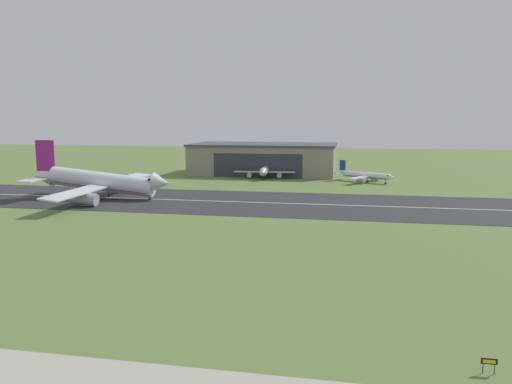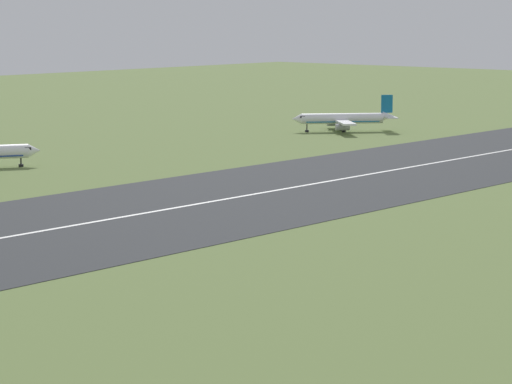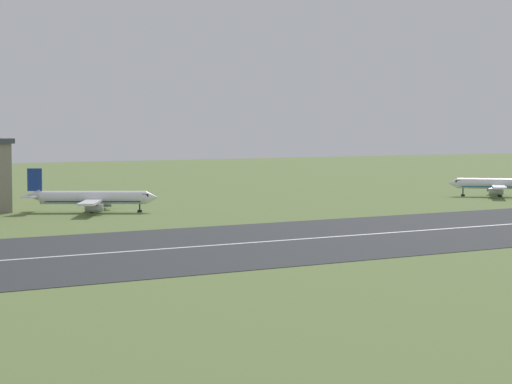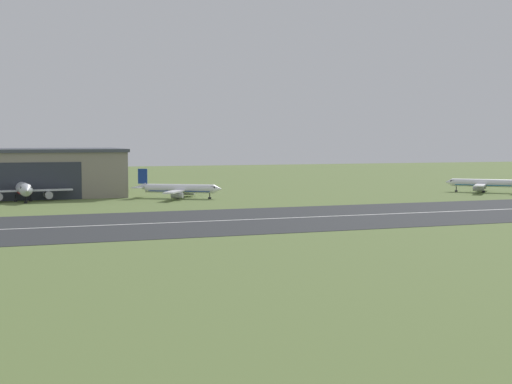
{
  "view_description": "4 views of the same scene",
  "coord_description": "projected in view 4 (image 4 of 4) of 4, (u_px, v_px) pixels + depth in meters",
  "views": [
    {
      "loc": [
        -14.22,
        -14.02,
        23.44
      ],
      "look_at": [
        -35.47,
        95.45,
        7.27
      ],
      "focal_mm": 35.0,
      "sensor_mm": 36.0,
      "label": 1
    },
    {
      "loc": [
        -128.35,
        12.18,
        26.0
      ],
      "look_at": [
        -32.03,
        95.71,
        6.82
      ],
      "focal_mm": 85.0,
      "sensor_mm": 36.0,
      "label": 2
    },
    {
      "loc": [
        -76.0,
        12.18,
        15.53
      ],
      "look_at": [
        -15.41,
        111.99,
        7.66
      ],
      "focal_mm": 70.0,
      "sensor_mm": 36.0,
      "label": 3
    },
    {
      "loc": [
        -53.76,
        -6.78,
        15.66
      ],
      "look_at": [
        -17.37,
        94.75,
        7.71
      ],
      "focal_mm": 50.0,
      "sensor_mm": 36.0,
      "label": 4
    }
  ],
  "objects": [
    {
      "name": "runway_centreline",
      "position": [
        288.0,
        218.0,
        142.01
      ],
      "size": [
        408.31,
        0.7,
        0.01
      ],
      "primitive_type": "cube",
      "color": "silver",
      "rests_on": "runway_strip"
    },
    {
      "name": "airplane_parked_west",
      "position": [
        179.0,
        189.0,
        189.73
      ],
      "size": [
        23.22,
        20.99,
        7.84
      ],
      "color": "white",
      "rests_on": "ground_plane"
    },
    {
      "name": "runway_strip",
      "position": [
        288.0,
        218.0,
        142.01
      ],
      "size": [
        453.68,
        42.78,
        0.06
      ],
      "primitive_type": "cube",
      "color": "#2B2D30",
      "rests_on": "ground_plane"
    },
    {
      "name": "hangar_building",
      "position": [
        7.0,
        173.0,
        196.15
      ],
      "size": [
        62.23,
        33.15,
        13.16
      ],
      "color": "gray",
      "rests_on": "ground_plane"
    },
    {
      "name": "airplane_parked_east",
      "position": [
        484.0,
        183.0,
        211.19
      ],
      "size": [
        20.45,
        19.98,
        7.87
      ],
      "color": "white",
      "rests_on": "ground_plane"
    },
    {
      "name": "airplane_parked_centre",
      "position": [
        23.0,
        189.0,
        180.27
      ],
      "size": [
        24.46,
        19.81,
        10.18
      ],
      "color": "silver",
      "rests_on": "ground_plane"
    },
    {
      "name": "ground_plane",
      "position": [
        489.0,
        273.0,
        83.81
      ],
      "size": [
        693.68,
        693.68,
        0.0
      ],
      "primitive_type": "plane",
      "color": "olive"
    }
  ]
}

